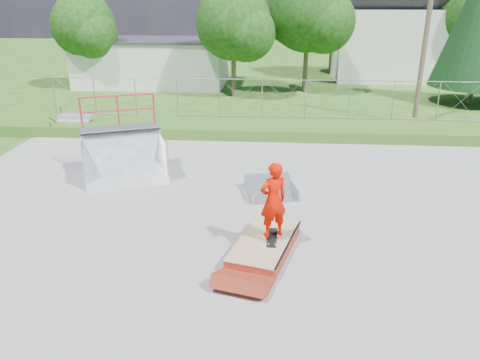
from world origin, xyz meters
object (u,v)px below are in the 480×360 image
object	(u,v)px
skater	(273,203)
grind_box	(265,246)
flat_bank_ramp	(271,189)
quarter_pipe	(123,141)

from	to	relation	value
skater	grind_box	bearing A→B (deg)	-26.16
grind_box	skater	distance (m)	1.16
flat_bank_ramp	skater	world-z (taller)	skater
grind_box	quarter_pipe	xyz separation A→B (m)	(-4.85, 4.64, 1.15)
flat_bank_ramp	skater	xyz separation A→B (m)	(0.08, -3.55, 1.11)
skater	quarter_pipe	bearing A→B (deg)	-69.97
grind_box	quarter_pipe	world-z (taller)	quarter_pipe
grind_box	flat_bank_ramp	distance (m)	3.56
quarter_pipe	skater	distance (m)	6.84
quarter_pipe	flat_bank_ramp	world-z (taller)	quarter_pipe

